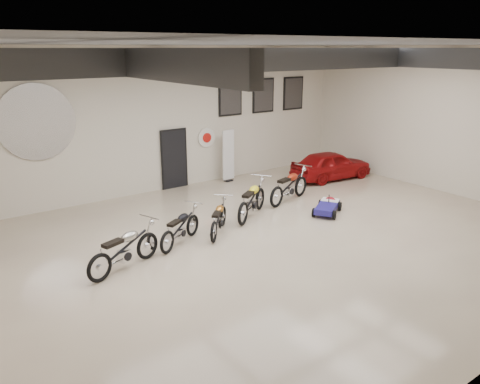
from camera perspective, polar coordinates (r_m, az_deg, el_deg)
floor at (r=12.40m, az=3.28°, el=-6.19°), size 16.00×12.00×0.01m
ceiling at (r=11.38m, az=3.73°, el=17.59°), size 16.00×12.00×0.01m
back_wall at (r=16.64m, az=-9.87°, el=8.59°), size 16.00×0.02×5.00m
right_wall at (r=17.76m, az=24.08°, el=7.89°), size 0.02×12.00×5.00m
ceiling_beams at (r=11.39m, az=3.70°, el=16.33°), size 15.80×11.80×0.32m
door at (r=17.08m, az=-8.05°, el=3.94°), size 0.92×0.08×2.10m
logo_plaque at (r=15.23m, az=-23.55°, el=7.79°), size 2.30×0.06×1.16m
poster_left at (r=18.04m, az=-1.20°, el=11.41°), size 1.05×0.08×1.35m
poster_mid at (r=19.00m, az=2.85°, el=11.68°), size 1.05×0.08×1.35m
poster_right at (r=20.03m, az=6.50°, el=11.88°), size 1.05×0.08×1.35m
oil_sign at (r=17.63m, az=-4.11°, el=6.63°), size 0.72×0.10×0.72m
banner_stand at (r=17.77m, az=-1.43°, el=4.36°), size 0.55×0.26×1.95m
motorcycle_silver at (r=11.07m, az=-13.96°, el=-6.66°), size 2.15×1.28×1.07m
motorcycle_black at (r=12.23m, az=-7.31°, el=-4.25°), size 1.86×1.40×0.95m
motorcycle_gold at (r=12.83m, az=-2.64°, el=-3.16°), size 1.64×1.63×0.92m
motorcycle_yellow at (r=14.06m, az=1.45°, el=-0.88°), size 2.16×1.71×1.11m
motorcycle_red at (r=15.55m, az=6.02°, el=0.81°), size 2.24×1.24×1.12m
go_kart at (r=14.77m, az=10.71°, el=-1.39°), size 1.70×1.42×0.57m
vintage_car at (r=18.53m, az=11.06°, el=3.27°), size 1.69×3.42×1.12m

